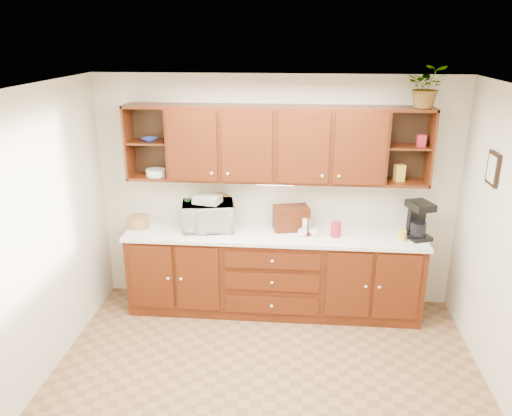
% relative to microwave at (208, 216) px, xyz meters
% --- Properties ---
extents(floor, '(4.00, 4.00, 0.00)m').
position_rel_microwave_xyz_m(floor, '(0.73, -1.49, -1.09)').
color(floor, olive).
rests_on(floor, ground).
extents(ceiling, '(4.00, 4.00, 0.00)m').
position_rel_microwave_xyz_m(ceiling, '(0.73, -1.49, 1.51)').
color(ceiling, white).
rests_on(ceiling, back_wall).
extents(back_wall, '(4.00, 0.00, 4.00)m').
position_rel_microwave_xyz_m(back_wall, '(0.73, 0.26, 0.21)').
color(back_wall, beige).
rests_on(back_wall, floor).
extents(left_wall, '(0.00, 3.50, 3.50)m').
position_rel_microwave_xyz_m(left_wall, '(-1.27, -1.49, 0.21)').
color(left_wall, beige).
rests_on(left_wall, floor).
extents(base_cabinets, '(3.20, 0.60, 0.90)m').
position_rel_microwave_xyz_m(base_cabinets, '(0.73, -0.04, -0.64)').
color(base_cabinets, '#351206').
rests_on(base_cabinets, floor).
extents(countertop, '(3.24, 0.64, 0.04)m').
position_rel_microwave_xyz_m(countertop, '(0.73, -0.05, -0.17)').
color(countertop, white).
rests_on(countertop, base_cabinets).
extents(upper_cabinets, '(3.20, 0.33, 0.80)m').
position_rel_microwave_xyz_m(upper_cabinets, '(0.74, 0.10, 0.80)').
color(upper_cabinets, '#351206').
rests_on(upper_cabinets, back_wall).
extents(undercabinet_light, '(0.40, 0.05, 0.02)m').
position_rel_microwave_xyz_m(undercabinet_light, '(0.73, 0.05, 0.38)').
color(undercabinet_light, white).
rests_on(undercabinet_light, upper_cabinets).
extents(framed_picture, '(0.03, 0.24, 0.30)m').
position_rel_microwave_xyz_m(framed_picture, '(2.71, -0.59, 0.76)').
color(framed_picture, black).
rests_on(framed_picture, right_wall).
extents(wicker_basket, '(0.27, 0.27, 0.13)m').
position_rel_microwave_xyz_m(wicker_basket, '(-0.79, -0.01, -0.09)').
color(wicker_basket, '#A57144').
rests_on(wicker_basket, countertop).
extents(microwave, '(0.61, 0.47, 0.31)m').
position_rel_microwave_xyz_m(microwave, '(0.00, 0.00, 0.00)').
color(microwave, beige).
rests_on(microwave, countertop).
extents(towel_stack, '(0.32, 0.27, 0.08)m').
position_rel_microwave_xyz_m(towel_stack, '(0.00, 0.00, 0.20)').
color(towel_stack, '#DCCD67').
rests_on(towel_stack, microwave).
extents(wine_bottle, '(0.09, 0.09, 0.33)m').
position_rel_microwave_xyz_m(wine_bottle, '(-0.23, 0.04, 0.01)').
color(wine_bottle, black).
rests_on(wine_bottle, countertop).
extents(woven_tray, '(0.38, 0.21, 0.36)m').
position_rel_microwave_xyz_m(woven_tray, '(0.09, 0.20, -0.14)').
color(woven_tray, '#A57144').
rests_on(woven_tray, countertop).
extents(bread_box, '(0.42, 0.31, 0.26)m').
position_rel_microwave_xyz_m(bread_box, '(0.91, 0.08, -0.02)').
color(bread_box, '#351206').
rests_on(bread_box, countertop).
extents(mug_tree, '(0.25, 0.24, 0.27)m').
position_rel_microwave_xyz_m(mug_tree, '(1.09, -0.07, -0.11)').
color(mug_tree, '#351206').
rests_on(mug_tree, countertop).
extents(canister_red, '(0.14, 0.14, 0.16)m').
position_rel_microwave_xyz_m(canister_red, '(1.39, -0.08, -0.08)').
color(canister_red, '#A9182B').
rests_on(canister_red, countertop).
extents(canister_white, '(0.11, 0.11, 0.16)m').
position_rel_microwave_xyz_m(canister_white, '(1.08, -0.03, -0.07)').
color(canister_white, white).
rests_on(canister_white, countertop).
extents(canister_yellow, '(0.09, 0.09, 0.11)m').
position_rel_microwave_xyz_m(canister_yellow, '(2.08, -0.13, -0.10)').
color(canister_yellow, gold).
rests_on(canister_yellow, countertop).
extents(coffee_maker, '(0.30, 0.34, 0.40)m').
position_rel_microwave_xyz_m(coffee_maker, '(2.25, -0.03, 0.04)').
color(coffee_maker, black).
rests_on(coffee_maker, countertop).
extents(bowl_stack, '(0.21, 0.21, 0.04)m').
position_rel_microwave_xyz_m(bowl_stack, '(-0.62, 0.07, 0.83)').
color(bowl_stack, '#283B92').
rests_on(bowl_stack, upper_cabinets).
extents(plate_stack, '(0.24, 0.24, 0.07)m').
position_rel_microwave_xyz_m(plate_stack, '(-0.58, 0.08, 0.46)').
color(plate_stack, white).
rests_on(plate_stack, upper_cabinets).
extents(pantry_box_yellow, '(0.12, 0.11, 0.18)m').
position_rel_microwave_xyz_m(pantry_box_yellow, '(2.03, 0.09, 0.52)').
color(pantry_box_yellow, gold).
rests_on(pantry_box_yellow, upper_cabinets).
extents(pantry_box_red, '(0.09, 0.08, 0.12)m').
position_rel_microwave_xyz_m(pantry_box_red, '(2.21, 0.06, 0.87)').
color(pantry_box_red, '#A9182B').
rests_on(pantry_box_red, upper_cabinets).
extents(potted_plant, '(0.43, 0.39, 0.42)m').
position_rel_microwave_xyz_m(potted_plant, '(2.21, 0.04, 1.41)').
color(potted_plant, '#999999').
rests_on(potted_plant, upper_cabinets).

